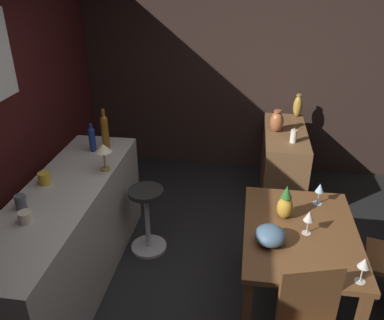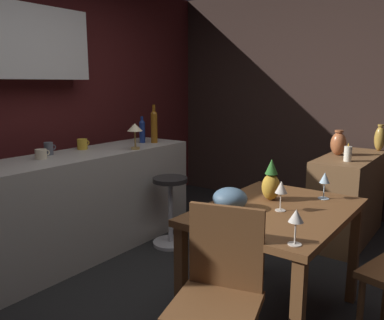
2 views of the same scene
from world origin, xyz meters
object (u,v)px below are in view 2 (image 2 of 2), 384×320
at_px(sideboard_cabinet, 348,198).
at_px(vase_copper, 338,143).
at_px(cup_cream, 41,154).
at_px(dining_table, 276,224).
at_px(fruit_bowl, 230,199).
at_px(wine_bottle_amber, 154,125).
at_px(pineapple_centerpiece, 271,182).
at_px(pillar_candle_tall, 348,154).
at_px(cup_slate, 49,149).
at_px(wine_glass_right, 325,179).
at_px(wine_bottle_cobalt, 142,130).
at_px(counter_lamp, 135,129).
at_px(bar_stool, 170,209).
at_px(chair_near_window, 219,293).
at_px(wine_glass_center, 296,217).
at_px(vase_brass, 380,138).
at_px(cup_mustard, 82,144).
at_px(wine_glass_left, 281,188).

xyz_separation_m(sideboard_cabinet, vase_copper, (-0.03, 0.12, 0.52)).
relative_size(cup_cream, vase_copper, 0.53).
relative_size(dining_table, fruit_bowl, 5.24).
xyz_separation_m(wine_bottle_amber, cup_cream, (-1.19, 0.14, -0.14)).
xyz_separation_m(pineapple_centerpiece, wine_bottle_amber, (0.65, 1.60, 0.22)).
xyz_separation_m(dining_table, pillar_candle_tall, (1.38, -0.04, 0.25)).
bearing_deg(sideboard_cabinet, cup_slate, 134.38).
distance_m(sideboard_cabinet, pineapple_centerpiece, 1.59).
xyz_separation_m(wine_glass_right, wine_bottle_cobalt, (0.35, 1.98, 0.15)).
height_order(dining_table, wine_bottle_amber, wine_bottle_amber).
bearing_deg(counter_lamp, bar_stool, -64.53).
bearing_deg(wine_bottle_cobalt, bar_stool, -111.00).
relative_size(dining_table, cup_slate, 10.19).
bearing_deg(fruit_bowl, pineapple_centerpiece, -19.09).
distance_m(pineapple_centerpiece, wine_bottle_amber, 1.74).
xyz_separation_m(chair_near_window, counter_lamp, (1.09, 1.61, 0.58)).
xyz_separation_m(dining_table, cup_cream, (-0.40, 1.86, 0.30)).
bearing_deg(wine_glass_center, vase_copper, 11.56).
bearing_deg(vase_brass, pineapple_centerpiece, 172.91).
height_order(fruit_bowl, pillar_candle_tall, pillar_candle_tall).
relative_size(wine_bottle_cobalt, vase_copper, 1.11).
distance_m(sideboard_cabinet, wine_bottle_amber, 2.03).
relative_size(chair_near_window, cup_slate, 8.30).
bearing_deg(wine_glass_right, pineapple_centerpiece, 130.16).
bearing_deg(chair_near_window, cup_slate, 77.27).
height_order(sideboard_cabinet, wine_bottle_cobalt, wine_bottle_cobalt).
bearing_deg(cup_mustard, wine_glass_right, -82.55).
height_order(wine_glass_left, pillar_candle_tall, pillar_candle_tall).
bearing_deg(chair_near_window, fruit_bowl, 26.37).
bearing_deg(pineapple_centerpiece, bar_stool, 72.13).
relative_size(fruit_bowl, cup_slate, 1.95).
relative_size(vase_copper, vase_brass, 0.90).
distance_m(fruit_bowl, cup_cream, 1.65).
relative_size(wine_glass_left, wine_glass_center, 1.05).
xyz_separation_m(bar_stool, vase_copper, (1.11, -1.16, 0.59)).
bearing_deg(wine_glass_right, wine_glass_center, -170.41).
relative_size(chair_near_window, wine_bottle_amber, 2.36).
bearing_deg(chair_near_window, counter_lamp, 55.94).
distance_m(wine_glass_center, cup_slate, 2.28).
bearing_deg(vase_brass, cup_mustard, 134.12).
bearing_deg(vase_copper, pineapple_centerpiece, -179.53).
bearing_deg(wine_glass_center, cup_slate, 84.62).
xyz_separation_m(counter_lamp, vase_brass, (1.76, -1.71, -0.14)).
bearing_deg(vase_copper, cup_mustard, 129.78).
bearing_deg(wine_glass_center, wine_bottle_amber, 58.00).
distance_m(wine_bottle_cobalt, counter_lamp, 0.42).
height_order(chair_near_window, cup_slate, cup_slate).
height_order(cup_cream, cup_slate, cup_slate).
bearing_deg(cup_mustard, pillar_candle_tall, -57.54).
bearing_deg(wine_glass_left, sideboard_cabinet, 1.53).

